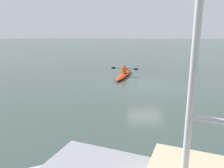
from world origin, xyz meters
The scene contains 3 objects.
ground_plane centered at (0.00, 0.00, 0.00)m, with size 160.00×160.00×0.00m, color #384742.
kayak centered at (1.48, -2.67, 0.15)m, with size 1.87×4.71×0.31m.
kayaker centered at (1.46, -2.74, 0.60)m, with size 2.26×0.71×0.71m.
Camera 1 is at (2.15, 15.65, 3.87)m, focal length 35.80 mm.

